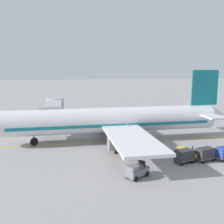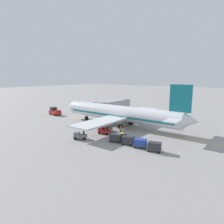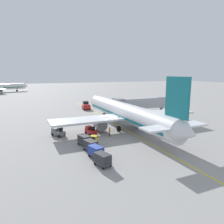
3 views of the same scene
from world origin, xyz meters
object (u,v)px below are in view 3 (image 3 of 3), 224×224
object	(u,v)px
baggage_cart_second_in_train	(91,145)
baggage_cart_tail_end	(102,159)
baggage_tug_lead	(93,141)
ground_crew_loader	(110,131)
baggage_tug_spare	(91,131)
pushback_tractor	(86,106)
baggage_tug_trailing	(58,132)
jet_bridge	(142,103)
ground_crew_wing_walker	(97,126)
baggage_cart_front	(84,139)
parked_airliner	(125,113)
baggage_cart_third_in_train	(96,151)

from	to	relation	value
baggage_cart_second_in_train	baggage_cart_tail_end	size ratio (longest dim) A/B	1.00
baggage_tug_lead	ground_crew_loader	xyz separation A→B (m)	(4.15, 3.46, 0.24)
baggage_tug_spare	baggage_cart_second_in_train	size ratio (longest dim) A/B	0.92
pushback_tractor	baggage_tug_trailing	xyz separation A→B (m)	(-12.23, -25.26, -0.39)
ground_crew_loader	baggage_tug_spare	bearing A→B (deg)	137.94
jet_bridge	baggage_cart_second_in_train	distance (m)	27.00
ground_crew_wing_walker	ground_crew_loader	world-z (taller)	same
baggage_cart_second_in_train	baggage_cart_tail_end	distance (m)	5.27
baggage_tug_spare	baggage_cart_second_in_train	distance (m)	8.28
baggage_cart_front	ground_crew_wing_walker	world-z (taller)	ground_crew_wing_walker
baggage_tug_trailing	baggage_cart_front	xyz separation A→B (m)	(3.07, -6.54, 0.24)
baggage_tug_spare	baggage_tug_lead	bearing A→B (deg)	-103.39
baggage_tug_lead	baggage_cart_second_in_train	bearing A→B (deg)	-117.00
baggage_cart_second_in_train	ground_crew_loader	bearing A→B (deg)	46.51
parked_airliner	baggage_tug_lead	size ratio (longest dim) A/B	13.45
pushback_tractor	ground_crew_loader	xyz separation A→B (m)	(-3.80, -29.06, -0.15)
pushback_tractor	baggage_cart_third_in_train	bearing A→B (deg)	-103.65
pushback_tractor	baggage_cart_front	bearing A→B (deg)	-106.07
pushback_tractor	baggage_cart_second_in_train	world-z (taller)	pushback_tractor
baggage_tug_lead	baggage_cart_third_in_train	bearing A→B (deg)	-102.90
pushback_tractor	baggage_tug_trailing	size ratio (longest dim) A/B	1.70
baggage_cart_front	pushback_tractor	bearing A→B (deg)	73.93
ground_crew_wing_walker	baggage_cart_front	bearing A→B (deg)	-121.77
baggage_cart_third_in_train	ground_crew_wing_walker	distance (m)	13.32
baggage_tug_spare	ground_crew_loader	world-z (taller)	ground_crew_loader
baggage_cart_second_in_train	ground_crew_loader	world-z (taller)	ground_crew_loader
parked_airliner	baggage_cart_front	xyz separation A→B (m)	(-10.39, -6.74, -2.24)
pushback_tractor	baggage_tug_spare	world-z (taller)	pushback_tractor
baggage_cart_front	ground_crew_loader	size ratio (longest dim) A/B	1.76
baggage_tug_trailing	jet_bridge	bearing A→B (deg)	22.30
baggage_cart_third_in_train	baggage_tug_spare	bearing A→B (deg)	76.82
baggage_tug_trailing	baggage_cart_second_in_train	xyz separation A→B (m)	(3.27, -9.24, 0.24)
baggage_tug_lead	ground_crew_wing_walker	bearing A→B (deg)	67.48
baggage_tug_lead	baggage_tug_trailing	xyz separation A→B (m)	(-4.28, 7.26, 0.00)
baggage_tug_spare	parked_airliner	bearing A→B (deg)	11.04
baggage_tug_lead	baggage_cart_tail_end	xyz separation A→B (m)	(-1.10, -7.24, 0.24)
parked_airliner	jet_bridge	world-z (taller)	parked_airliner
baggage_cart_tail_end	ground_crew_wing_walker	bearing A→B (deg)	73.82
parked_airliner	baggage_cart_front	size ratio (longest dim) A/B	12.54
baggage_cart_third_in_train	ground_crew_wing_walker	world-z (taller)	ground_crew_wing_walker
baggage_tug_trailing	baggage_tug_spare	xyz separation A→B (m)	(5.69, -1.32, 0.00)
pushback_tractor	baggage_cart_tail_end	bearing A→B (deg)	-102.83
baggage_cart_second_in_train	baggage_cart_third_in_train	distance (m)	2.55
pushback_tractor	ground_crew_wing_walker	xyz separation A→B (m)	(-4.62, -24.47, -0.15)
pushback_tractor	baggage_cart_second_in_train	xyz separation A→B (m)	(-8.96, -34.50, -0.15)
parked_airliner	baggage_cart_second_in_train	bearing A→B (deg)	-137.24
baggage_cart_tail_end	ground_crew_wing_walker	distance (m)	15.93
jet_bridge	baggage_tug_trailing	bearing A→B (deg)	-157.70
pushback_tractor	parked_airliner	bearing A→B (deg)	-87.18
parked_airliner	baggage_tug_spare	world-z (taller)	parked_airliner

